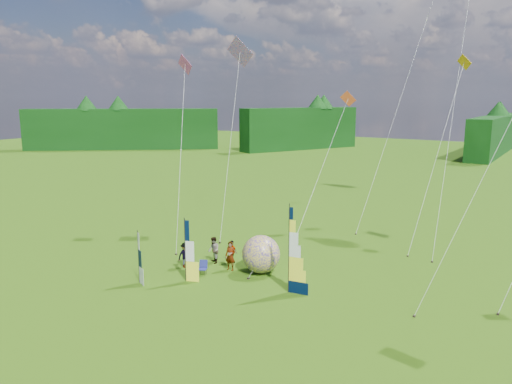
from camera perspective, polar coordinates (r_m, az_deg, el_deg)
The scene contains 18 objects.
ground at distance 26.31m, azimuth -3.03°, elevation -13.49°, with size 220.00×220.00×0.00m, color #497312.
treeline_ring at distance 24.93m, azimuth -3.13°, elevation -5.08°, with size 210.00×210.00×8.00m, color black, non-canonical shape.
feather_banner_main at distance 27.86m, azimuth 3.78°, elevation -6.66°, with size 1.33×0.10×4.92m, color black, non-canonical shape.
side_banner_left at distance 29.90m, azimuth -8.09°, elevation -6.70°, with size 1.04×0.10×3.75m, color #FFF82C, non-canonical shape.
side_banner_far at distance 30.30m, azimuth -13.28°, elevation -7.31°, with size 0.92×0.10×3.09m, color white, non-canonical shape.
bol_inflatable at distance 31.25m, azimuth 0.58°, elevation -7.12°, with size 2.38×2.38×2.38m, color #28148E.
spectator_a at distance 31.77m, azimuth -2.95°, elevation -7.32°, with size 0.68×0.45×1.87m, color #66594C.
spectator_b at distance 33.16m, azimuth -4.86°, elevation -6.65°, with size 0.86×0.42×1.77m, color #66594C.
spectator_c at distance 32.58m, azimuth -8.08°, elevation -7.14°, with size 1.07×0.40×1.66m, color #66594C.
spectator_d at distance 33.21m, azimuth -2.77°, elevation -6.82°, with size 0.89×0.36×1.52m, color #66594C.
camp_chair at distance 31.20m, azimuth -6.12°, elevation -8.63°, with size 0.53×0.53×0.93m, color navy, non-canonical shape.
kite_whale at distance 40.22m, azimuth 21.80°, elevation 10.55°, with size 5.03×16.63×22.31m, color black, non-canonical shape.
kite_rainbow_delta at distance 39.30m, azimuth -2.96°, elevation 7.09°, with size 6.41×10.17×16.52m, color #E94F37, non-canonical shape.
kite_parafoil at distance 26.85m, azimuth 25.77°, elevation 5.86°, with size 9.01×9.22×18.00m, color #A30403, non-canonical shape.
small_kite_red at distance 39.00m, azimuth 7.56°, elevation 3.46°, with size 2.52×10.77×11.76m, color #D74D23, non-canonical shape.
small_kite_orange at distance 38.30m, azimuth 20.06°, elevation 4.77°, with size 3.23×9.93×14.42m, color #FFA010, non-canonical shape.
small_kite_pink at distance 38.04m, azimuth -8.61°, elevation 5.55°, with size 7.60×9.76×14.80m, color #D7479B, non-canonical shape.
small_kite_green at distance 44.42m, azimuth 16.00°, elevation 10.24°, with size 4.46×14.06×21.35m, color green, non-canonical shape.
Camera 1 is at (14.24, -19.28, 10.84)m, focal length 35.00 mm.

